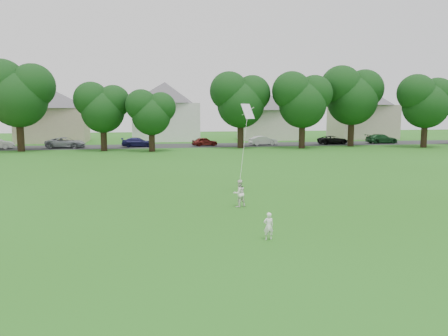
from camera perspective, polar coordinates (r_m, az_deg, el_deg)
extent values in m
plane|color=#255F15|center=(15.40, 2.26, -9.46)|extent=(160.00, 160.00, 0.00)
cube|color=#2D2D30|center=(56.64, -7.11, 2.89)|extent=(90.00, 7.00, 0.01)
imported|color=white|center=(15.44, 5.83, -7.56)|extent=(0.36, 0.24, 0.98)
imported|color=white|center=(20.48, 1.99, -3.33)|extent=(0.75, 0.67, 1.29)
plane|color=silver|center=(23.21, 3.13, 7.40)|extent=(0.94, 0.82, 0.79)
cylinder|color=white|center=(21.74, 2.60, 2.74)|extent=(0.01, 0.01, 4.71)
cylinder|color=black|center=(53.36, -25.06, 4.07)|extent=(0.78, 0.78, 3.91)
cylinder|color=black|center=(51.00, -15.43, 3.85)|extent=(0.70, 0.70, 2.99)
cylinder|color=black|center=(48.93, -9.40, 3.68)|extent=(0.67, 0.67, 2.65)
cylinder|color=black|center=(53.12, 2.17, 4.55)|extent=(0.74, 0.74, 3.55)
cylinder|color=black|center=(53.49, 10.15, 4.46)|extent=(0.74, 0.74, 3.54)
cylinder|color=black|center=(57.97, 16.25, 4.69)|extent=(0.78, 0.78, 3.92)
cylinder|color=black|center=(59.21, 24.68, 4.13)|extent=(0.74, 0.74, 3.45)
imported|color=gray|center=(56.28, -19.96, 3.13)|extent=(4.87, 2.69, 1.29)
imported|color=#171645|center=(55.51, -11.19, 3.32)|extent=(4.09, 1.78, 1.17)
imported|color=#5B1612|center=(56.03, -2.54, 3.46)|extent=(3.39, 1.72, 1.11)
imported|color=silver|center=(57.60, 5.13, 3.60)|extent=(3.75, 1.62, 1.20)
imported|color=black|center=(60.95, 14.03, 3.58)|extent=(4.16, 2.12, 1.13)
imported|color=#16431E|center=(64.25, 19.89, 3.62)|extent=(4.43, 1.84, 1.28)
cube|color=tan|center=(67.61, -21.38, 5.23)|extent=(9.30, 7.23, 4.86)
pyramid|color=#534F55|center=(67.65, -21.59, 9.55)|extent=(13.41, 13.41, 2.67)
cube|color=white|center=(66.47, -7.66, 5.98)|extent=(9.74, 6.36, 5.63)
pyramid|color=#534F55|center=(66.58, -7.75, 11.08)|extent=(14.06, 14.06, 3.10)
cube|color=silver|center=(69.14, 5.77, 5.64)|extent=(8.57, 6.52, 4.61)
pyramid|color=#534F55|center=(69.15, 5.83, 9.65)|extent=(12.36, 12.36, 2.53)
cube|color=#B6AA97|center=(75.17, 17.63, 5.78)|extent=(9.51, 6.87, 5.40)
pyramid|color=#534F55|center=(75.25, 17.81, 10.10)|extent=(13.72, 13.72, 2.97)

